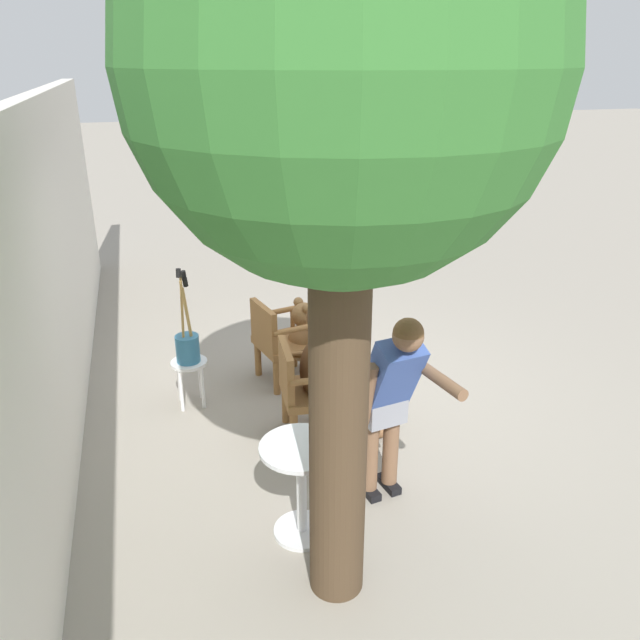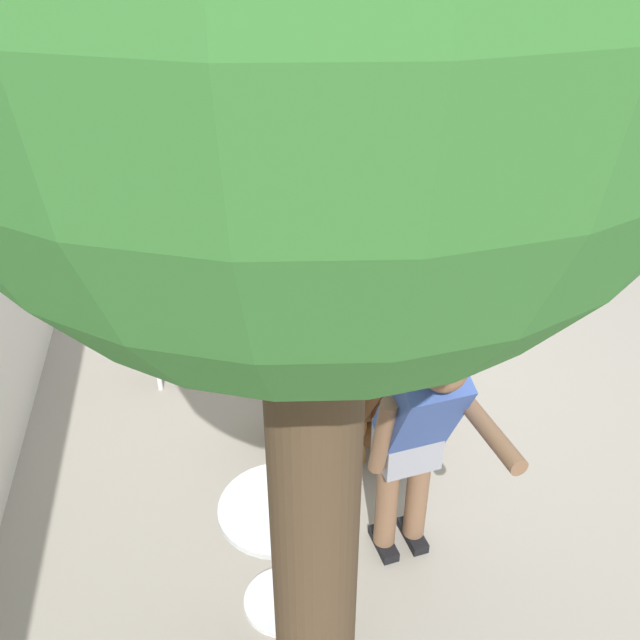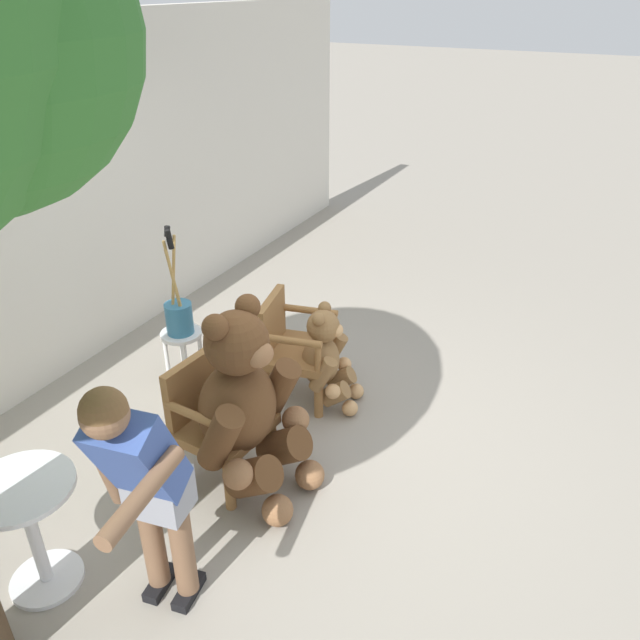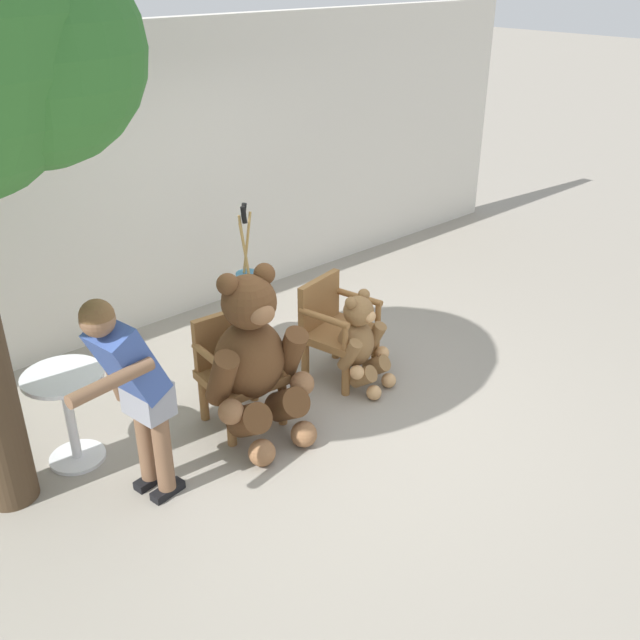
# 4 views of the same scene
# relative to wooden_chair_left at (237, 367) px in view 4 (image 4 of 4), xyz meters

# --- Properties ---
(ground_plane) EXTENTS (60.00, 60.00, 0.00)m
(ground_plane) POSITION_rel_wooden_chair_left_xyz_m (0.52, -0.42, -0.46)
(ground_plane) COLOR gray
(back_wall) EXTENTS (10.00, 0.16, 2.80)m
(back_wall) POSITION_rel_wooden_chair_left_xyz_m (0.52, 1.98, 0.94)
(back_wall) COLOR silver
(back_wall) RESTS_ON ground
(wooden_chair_left) EXTENTS (0.60, 0.56, 0.86)m
(wooden_chair_left) POSITION_rel_wooden_chair_left_xyz_m (0.00, 0.00, 0.00)
(wooden_chair_left) COLOR olive
(wooden_chair_left) RESTS_ON ground
(wooden_chair_right) EXTENTS (0.66, 0.63, 0.86)m
(wooden_chair_right) POSITION_rel_wooden_chair_left_xyz_m (1.02, -0.00, 0.00)
(wooden_chair_right) COLOR olive
(wooden_chair_right) RESTS_ON ground
(teddy_bear_large) EXTENTS (0.81, 0.79, 1.34)m
(teddy_bear_large) POSITION_rel_wooden_chair_left_xyz_m (-0.01, -0.25, 0.20)
(teddy_bear_large) COLOR brown
(teddy_bear_large) RESTS_ON ground
(teddy_bear_small) EXTENTS (0.53, 0.53, 0.85)m
(teddy_bear_small) POSITION_rel_wooden_chair_left_xyz_m (1.05, -0.29, -0.04)
(teddy_bear_small) COLOR olive
(teddy_bear_small) RESTS_ON ground
(person_visitor) EXTENTS (0.75, 0.56, 1.54)m
(person_visitor) POSITION_rel_wooden_chair_left_xyz_m (-1.02, -0.35, 0.45)
(person_visitor) COLOR black
(person_visitor) RESTS_ON ground
(white_stool) EXTENTS (0.34, 0.34, 0.46)m
(white_stool) POSITION_rel_wooden_chair_left_xyz_m (0.80, 0.92, -0.11)
(white_stool) COLOR white
(white_stool) RESTS_ON ground
(brush_bucket) EXTENTS (0.22, 0.22, 0.91)m
(brush_bucket) POSITION_rel_wooden_chair_left_xyz_m (0.80, 0.92, 0.18)
(brush_bucket) COLOR teal
(brush_bucket) RESTS_ON white_stool
(round_side_table) EXTENTS (0.56, 0.56, 0.72)m
(round_side_table) POSITION_rel_wooden_chair_left_xyz_m (-1.20, 0.36, -0.01)
(round_side_table) COLOR silver
(round_side_table) RESTS_ON ground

